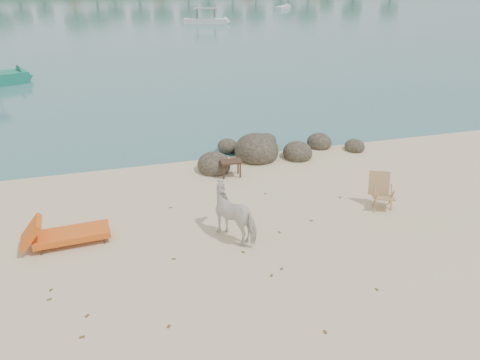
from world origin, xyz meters
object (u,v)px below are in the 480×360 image
object	(u,v)px
deck_chair	(384,193)
lounge_chair	(72,232)
side_table	(231,169)
boulders	(265,152)
cow	(236,214)

from	to	relation	value
deck_chair	lounge_chair	bearing A→B (deg)	-160.06
side_table	lounge_chair	xyz separation A→B (m)	(-4.76, -2.74, 0.07)
boulders	side_table	bearing A→B (deg)	-141.15
boulders	cow	world-z (taller)	cow
lounge_chair	deck_chair	world-z (taller)	deck_chair
lounge_chair	deck_chair	xyz separation A→B (m)	(8.29, -0.51, 0.15)
side_table	deck_chair	size ratio (longest dim) A/B	0.68
boulders	deck_chair	world-z (taller)	deck_chair
cow	deck_chair	distance (m)	4.34
side_table	deck_chair	distance (m)	4.80
boulders	lounge_chair	distance (m)	7.54
boulders	deck_chair	xyz separation A→B (m)	(1.92, -4.55, 0.27)
boulders	deck_chair	bearing A→B (deg)	-67.07
cow	lounge_chair	xyz separation A→B (m)	(-3.96, 0.80, -0.32)
side_table	lounge_chair	world-z (taller)	lounge_chair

